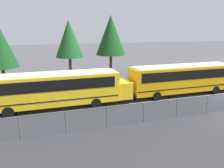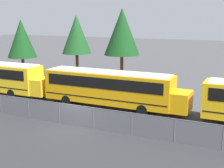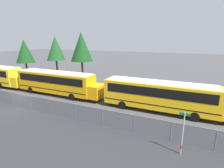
{
  "view_description": "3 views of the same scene",
  "coord_description": "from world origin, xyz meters",
  "px_view_note": "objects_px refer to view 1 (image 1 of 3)",
  "views": [
    {
      "loc": [
        -15.12,
        -14.77,
        7.31
      ],
      "look_at": [
        -8.42,
        5.95,
        1.82
      ],
      "focal_mm": 35.0,
      "sensor_mm": 36.0,
      "label": 1
    },
    {
      "loc": [
        12.23,
        -19.57,
        8.25
      ],
      "look_at": [
        -0.07,
        6.66,
        2.04
      ],
      "focal_mm": 50.0,
      "sensor_mm": 36.0,
      "label": 2
    },
    {
      "loc": [
        17.84,
        -13.18,
        7.89
      ],
      "look_at": [
        8.97,
        5.97,
        2.5
      ],
      "focal_mm": 28.0,
      "sensor_mm": 36.0,
      "label": 3
    }
  ],
  "objects_px": {
    "school_bus_2": "(56,88)",
    "tree_1": "(111,35)",
    "school_bus_3": "(184,77)",
    "tree_0": "(0,46)",
    "tree_2": "(69,39)"
  },
  "relations": [
    {
      "from": "school_bus_2",
      "to": "tree_0",
      "type": "xyz_separation_m",
      "value": [
        -6.19,
        11.94,
        3.11
      ]
    },
    {
      "from": "school_bus_2",
      "to": "school_bus_3",
      "type": "bearing_deg",
      "value": 0.89
    },
    {
      "from": "tree_1",
      "to": "tree_2",
      "type": "height_order",
      "value": "tree_1"
    },
    {
      "from": "school_bus_3",
      "to": "tree_2",
      "type": "distance_m",
      "value": 17.35
    },
    {
      "from": "school_bus_3",
      "to": "tree_0",
      "type": "xyz_separation_m",
      "value": [
        -20.44,
        11.72,
        3.11
      ]
    },
    {
      "from": "school_bus_2",
      "to": "tree_1",
      "type": "distance_m",
      "value": 17.14
    },
    {
      "from": "tree_1",
      "to": "tree_2",
      "type": "xyz_separation_m",
      "value": [
        -6.67,
        -0.67,
        -0.46
      ]
    },
    {
      "from": "tree_1",
      "to": "tree_2",
      "type": "bearing_deg",
      "value": -174.28
    },
    {
      "from": "tree_0",
      "to": "school_bus_2",
      "type": "bearing_deg",
      "value": -62.61
    },
    {
      "from": "school_bus_2",
      "to": "tree_0",
      "type": "distance_m",
      "value": 13.8
    },
    {
      "from": "school_bus_2",
      "to": "tree_1",
      "type": "xyz_separation_m",
      "value": [
        9.65,
        13.48,
        4.37
      ]
    },
    {
      "from": "tree_1",
      "to": "school_bus_3",
      "type": "bearing_deg",
      "value": -70.86
    },
    {
      "from": "tree_2",
      "to": "school_bus_3",
      "type": "bearing_deg",
      "value": -48.16
    },
    {
      "from": "school_bus_3",
      "to": "tree_2",
      "type": "bearing_deg",
      "value": 131.84
    },
    {
      "from": "tree_2",
      "to": "tree_1",
      "type": "bearing_deg",
      "value": 5.72
    }
  ]
}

